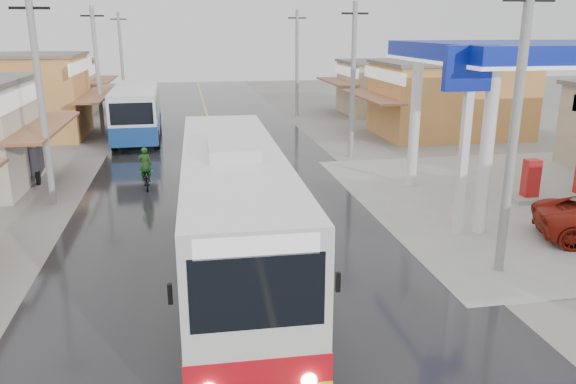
# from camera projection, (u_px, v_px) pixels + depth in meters

# --- Properties ---
(ground) EXTENTS (120.00, 120.00, 0.00)m
(ground) POSITION_uv_depth(u_px,v_px,m) (257.00, 290.00, 14.98)
(ground) COLOR slate
(ground) RESTS_ON ground
(road) EXTENTS (12.00, 90.00, 0.02)m
(road) POSITION_uv_depth(u_px,v_px,m) (221.00, 162.00, 29.13)
(road) COLOR black
(road) RESTS_ON ground
(centre_line) EXTENTS (0.15, 90.00, 0.01)m
(centre_line) POSITION_uv_depth(u_px,v_px,m) (221.00, 162.00, 29.13)
(centre_line) COLOR #D8CC4C
(centre_line) RESTS_ON road
(shopfronts_right) EXTENTS (11.00, 44.00, 4.80)m
(shopfronts_right) POSITION_uv_depth(u_px,v_px,m) (517.00, 163.00, 28.88)
(shopfronts_right) COLOR #BAB4A3
(shopfronts_right) RESTS_ON ground
(utility_poles_left) EXTENTS (1.60, 50.00, 8.00)m
(utility_poles_left) POSITION_uv_depth(u_px,v_px,m) (83.00, 163.00, 28.87)
(utility_poles_left) COLOR gray
(utility_poles_left) RESTS_ON ground
(utility_poles_right) EXTENTS (1.60, 36.00, 8.00)m
(utility_poles_right) POSITION_uv_depth(u_px,v_px,m) (350.00, 157.00, 30.34)
(utility_poles_right) COLOR gray
(utility_poles_right) RESTS_ON ground
(coach_bus) EXTENTS (3.03, 12.55, 3.90)m
(coach_bus) POSITION_uv_depth(u_px,v_px,m) (234.00, 212.00, 15.32)
(coach_bus) COLOR silver
(coach_bus) RESTS_ON road
(second_bus) EXTENTS (2.81, 9.73, 3.21)m
(second_bus) POSITION_uv_depth(u_px,v_px,m) (137.00, 111.00, 34.73)
(second_bus) COLOR silver
(second_bus) RESTS_ON road
(cyclist) EXTENTS (0.79, 1.77, 1.85)m
(cyclist) POSITION_uv_depth(u_px,v_px,m) (146.00, 175.00, 24.19)
(cyclist) COLOR black
(cyclist) RESTS_ON ground
(tricycle_near) EXTENTS (1.77, 2.37, 1.81)m
(tricycle_near) POSITION_uv_depth(u_px,v_px,m) (23.00, 158.00, 25.37)
(tricycle_near) COLOR #26262D
(tricycle_near) RESTS_ON ground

